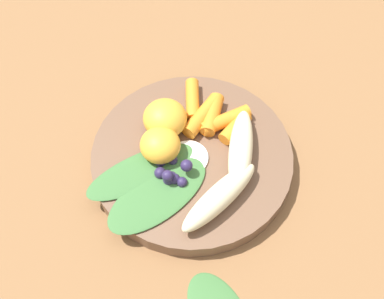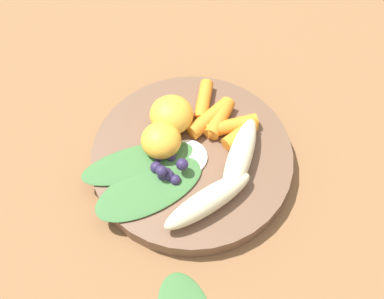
{
  "view_description": "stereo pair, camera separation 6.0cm",
  "coord_description": "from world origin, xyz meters",
  "views": [
    {
      "loc": [
        0.19,
        -0.27,
        0.54
      ],
      "look_at": [
        0.0,
        0.0,
        0.03
      ],
      "focal_mm": 47.69,
      "sensor_mm": 36.0,
      "label": 1
    },
    {
      "loc": [
        0.23,
        -0.23,
        0.54
      ],
      "look_at": [
        0.0,
        0.0,
        0.03
      ],
      "focal_mm": 47.69,
      "sensor_mm": 36.0,
      "label": 2
    }
  ],
  "objects": [
    {
      "name": "carrot_rear",
      "position": [
        -0.02,
        0.05,
        0.03
      ],
      "size": [
        0.02,
        0.06,
        0.02
      ],
      "primitive_type": "cylinder",
      "rotation": [
        0.0,
        1.57,
        1.57
      ],
      "color": "orange",
      "rests_on": "bowl"
    },
    {
      "name": "banana_peeled_right",
      "position": [
        0.06,
        -0.04,
        0.04
      ],
      "size": [
        0.05,
        0.12,
        0.03
      ],
      "primitive_type": "ellipsoid",
      "rotation": [
        0.0,
        0.0,
        1.4
      ],
      "color": "beige",
      "rests_on": "bowl"
    },
    {
      "name": "carrot_mid_left",
      "position": [
        0.01,
        0.06,
        0.03
      ],
      "size": [
        0.05,
        0.06,
        0.02
      ],
      "primitive_type": "cylinder",
      "rotation": [
        0.0,
        1.57,
        1.07
      ],
      "color": "orange",
      "rests_on": "bowl"
    },
    {
      "name": "orange_segment_near",
      "position": [
        -0.03,
        -0.02,
        0.04
      ],
      "size": [
        0.05,
        0.05,
        0.04
      ],
      "primitive_type": "ellipsoid",
      "color": "#F4A833",
      "rests_on": "bowl"
    },
    {
      "name": "bowl",
      "position": [
        0.0,
        0.0,
        0.01
      ],
      "size": [
        0.24,
        0.24,
        0.02
      ],
      "primitive_type": "cylinder",
      "color": "brown",
      "rests_on": "ground_plane"
    },
    {
      "name": "kale_leaf_left",
      "position": [
        -0.03,
        -0.05,
        0.03
      ],
      "size": [
        0.1,
        0.15,
        0.0
      ],
      "primitive_type": "ellipsoid",
      "rotation": [
        0.0,
        0.0,
        4.25
      ],
      "color": "#3D7038",
      "rests_on": "bowl"
    },
    {
      "name": "kale_leaf_right",
      "position": [
        -0.0,
        -0.07,
        0.03
      ],
      "size": [
        0.09,
        0.15,
        0.0
      ],
      "primitive_type": "ellipsoid",
      "rotation": [
        0.0,
        0.0,
        4.46
      ],
      "color": "#3D7038",
      "rests_on": "bowl"
    },
    {
      "name": "ground_plane",
      "position": [
        0.0,
        0.0,
        0.0
      ],
      "size": [
        2.4,
        2.4,
        0.0
      ],
      "primitive_type": "plane",
      "color": "brown"
    },
    {
      "name": "coconut_shred_patch",
      "position": [
        0.0,
        -0.01,
        0.02
      ],
      "size": [
        0.05,
        0.05,
        0.0
      ],
      "primitive_type": "cylinder",
      "color": "white",
      "rests_on": "bowl"
    },
    {
      "name": "carrot_small",
      "position": [
        -0.04,
        0.06,
        0.03
      ],
      "size": [
        0.05,
        0.06,
        0.02
      ],
      "primitive_type": "cylinder",
      "rotation": [
        0.0,
        1.57,
        2.2
      ],
      "color": "orange",
      "rests_on": "bowl"
    },
    {
      "name": "blueberry_pile",
      "position": [
        -0.0,
        -0.04,
        0.03
      ],
      "size": [
        0.05,
        0.04,
        0.03
      ],
      "color": "#2D234C",
      "rests_on": "bowl"
    },
    {
      "name": "orange_segment_far",
      "position": [
        -0.05,
        0.01,
        0.04
      ],
      "size": [
        0.05,
        0.05,
        0.04
      ],
      "primitive_type": "ellipsoid",
      "color": "#F4A833",
      "rests_on": "bowl"
    },
    {
      "name": "carrot_mid_right",
      "position": [
        -0.01,
        0.06,
        0.03
      ],
      "size": [
        0.04,
        0.06,
        0.02
      ],
      "primitive_type": "cylinder",
      "rotation": [
        0.0,
        1.57,
        1.94
      ],
      "color": "orange",
      "rests_on": "bowl"
    },
    {
      "name": "carrot_front",
      "position": [
        0.02,
        0.06,
        0.03
      ],
      "size": [
        0.02,
        0.05,
        0.02
      ],
      "primitive_type": "cylinder",
      "rotation": [
        0.0,
        1.57,
        1.5
      ],
      "color": "orange",
      "rests_on": "bowl"
    },
    {
      "name": "banana_peeled_left",
      "position": [
        0.05,
        0.03,
        0.04
      ],
      "size": [
        0.08,
        0.12,
        0.03
      ],
      "primitive_type": "ellipsoid",
      "rotation": [
        0.0,
        0.0,
        2.06
      ],
      "color": "beige",
      "rests_on": "bowl"
    }
  ]
}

